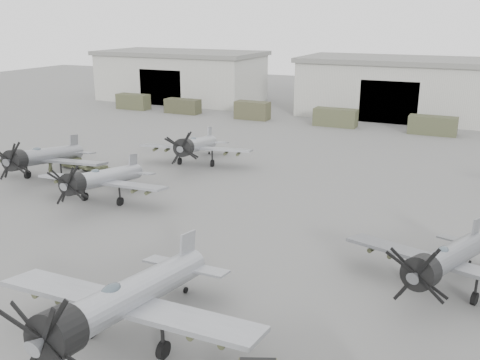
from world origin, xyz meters
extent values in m
plane|color=#5B5B59|center=(0.00, 0.00, 0.00)|extent=(220.00, 220.00, 0.00)
cube|color=#ABAAA0|center=(-38.00, 62.00, 4.00)|extent=(28.00, 14.00, 8.00)
cube|color=slate|center=(-38.00, 62.00, 8.35)|extent=(29.00, 14.80, 0.70)
cube|color=black|center=(-38.00, 55.20, 3.00)|extent=(8.12, 0.40, 6.00)
cube|color=#ABAAA0|center=(0.00, 62.00, 4.00)|extent=(28.00, 14.00, 8.00)
cube|color=slate|center=(0.00, 62.00, 8.35)|extent=(29.00, 14.80, 0.70)
cube|color=black|center=(0.00, 55.20, 3.00)|extent=(8.12, 0.40, 6.00)
cube|color=#3F412B|center=(-40.02, 50.00, 1.22)|extent=(5.46, 2.20, 2.45)
cube|color=#373825|center=(-30.63, 50.00, 1.11)|extent=(5.62, 2.20, 2.23)
cube|color=#3F3F29|center=(-18.69, 50.00, 1.30)|extent=(5.09, 2.20, 2.61)
cube|color=#42452D|center=(-6.14, 50.00, 1.22)|extent=(5.92, 2.20, 2.44)
cube|color=#3E412B|center=(6.65, 50.00, 1.18)|extent=(6.00, 2.20, 2.36)
cylinder|color=#9A9DA2|center=(-1.07, -3.82, 2.33)|extent=(1.71, 11.21, 3.30)
cylinder|color=black|center=(-1.01, -8.78, 3.11)|extent=(2.02, 1.69, 2.19)
cube|color=#9A9DA2|center=(-1.06, -4.45, 2.06)|extent=(13.21, 2.48, 0.59)
cube|color=#9A9DA2|center=(-1.12, 1.14, 2.49)|extent=(0.15, 1.76, 2.11)
ellipsoid|color=#3F4C54|center=(-1.05, -5.51, 3.28)|extent=(0.65, 1.27, 0.59)
cylinder|color=black|center=(-3.06, -4.69, 0.37)|extent=(0.31, 0.85, 0.84)
cylinder|color=black|center=(0.95, -4.64, 0.37)|extent=(0.31, 0.85, 0.84)
cylinder|color=black|center=(-1.12, 0.82, 0.16)|extent=(0.13, 0.34, 0.34)
cylinder|color=gray|center=(-24.10, 14.51, 2.13)|extent=(3.16, 10.35, 3.02)
cylinder|color=black|center=(-23.33, 10.03, 2.85)|extent=(2.07, 1.82, 2.01)
cube|color=gray|center=(-24.00, 13.93, 1.89)|extent=(12.27, 4.15, 0.54)
cube|color=gray|center=(-24.87, 18.98, 2.28)|extent=(0.39, 1.61, 1.93)
ellipsoid|color=#3F4C54|center=(-23.84, 12.98, 3.01)|extent=(0.77, 1.24, 0.54)
cylinder|color=black|center=(-25.78, 13.43, 0.34)|extent=(0.40, 0.81, 0.77)
cylinder|color=black|center=(-22.16, 14.05, 0.34)|extent=(0.40, 0.81, 0.77)
cylinder|color=black|center=(-24.82, 18.70, 0.15)|extent=(0.17, 0.32, 0.31)
cylinder|color=#97999F|center=(-14.96, 11.55, 1.98)|extent=(2.07, 9.60, 2.81)
cylinder|color=black|center=(-14.64, 7.34, 2.65)|extent=(1.81, 1.55, 1.87)
cube|color=#97999F|center=(-14.92, 11.01, 1.75)|extent=(11.34, 2.83, 0.50)
cube|color=#97999F|center=(-15.28, 15.75, 2.12)|extent=(0.22, 1.50, 1.79)
ellipsoid|color=#3F4C54|center=(-14.85, 10.11, 2.79)|extent=(0.62, 1.12, 0.50)
cylinder|color=black|center=(-16.61, 10.70, 0.31)|extent=(0.31, 0.74, 0.72)
cylinder|color=black|center=(-13.21, 10.96, 0.31)|extent=(0.31, 0.74, 0.72)
cylinder|color=black|center=(-15.26, 15.49, 0.13)|extent=(0.13, 0.29, 0.29)
cylinder|color=gray|center=(11.91, 7.39, 1.99)|extent=(3.81, 9.57, 2.81)
cylinder|color=black|center=(10.80, 3.31, 2.66)|extent=(2.02, 1.82, 1.87)
cube|color=gray|center=(11.77, 6.87, 1.76)|extent=(11.39, 4.87, 0.51)
cube|color=gray|center=(13.02, 11.48, 2.13)|extent=(0.50, 1.48, 1.80)
ellipsoid|color=#3F4C54|center=(11.53, 6.00, 2.80)|extent=(0.80, 1.18, 0.50)
cylinder|color=black|center=(10.07, 7.14, 0.32)|extent=(0.43, 0.76, 0.72)
cylinder|color=black|center=(13.37, 6.25, 0.32)|extent=(0.43, 0.76, 0.72)
cylinder|color=black|center=(12.95, 11.22, 0.14)|extent=(0.18, 0.31, 0.29)
cylinder|color=#999CA1|center=(-13.77, 24.81, 2.03)|extent=(3.33, 9.85, 2.88)
cylinder|color=black|center=(-12.89, 20.57, 2.72)|extent=(2.01, 1.78, 1.92)
cube|color=#999CA1|center=(-13.66, 24.27, 1.80)|extent=(11.69, 4.33, 0.52)
cube|color=#999CA1|center=(-14.65, 29.05, 2.18)|extent=(0.42, 1.52, 1.84)
ellipsoid|color=#3F4C54|center=(-13.47, 23.37, 2.86)|extent=(0.77, 1.19, 0.52)
cylinder|color=black|center=(-15.34, 23.74, 0.32)|extent=(0.40, 0.77, 0.74)
cylinder|color=black|center=(-11.91, 24.45, 0.32)|extent=(0.40, 0.77, 0.74)
cylinder|color=black|center=(-14.59, 28.78, 0.14)|extent=(0.17, 0.31, 0.29)
cube|color=#373A26|center=(-24.66, 18.08, 0.59)|extent=(2.10, 1.48, 0.86)
cube|color=black|center=(-25.30, 18.19, 1.13)|extent=(0.69, 1.04, 0.54)
cylinder|color=black|center=(-24.66, 18.08, 0.27)|extent=(1.37, 0.80, 0.60)
cylinder|color=black|center=(-23.28, 17.86, 0.48)|extent=(1.29, 0.29, 0.09)
cube|color=#373A26|center=(-20.63, 17.42, 0.48)|extent=(4.28, 2.15, 0.19)
cylinder|color=black|center=(-20.63, 17.42, 0.22)|extent=(1.67, 0.73, 0.47)
cylinder|color=#373A26|center=(-20.63, 17.42, 0.70)|extent=(1.54, 0.58, 0.34)
imported|color=#3D412A|center=(-24.58, 15.20, 0.90)|extent=(0.57, 0.74, 1.79)
camera|label=1|loc=(12.73, -21.83, 14.64)|focal=40.00mm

